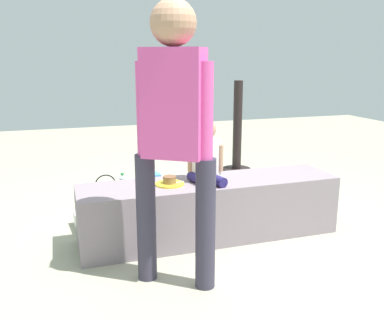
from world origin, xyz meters
TOP-DOWN VIEW (x-y plane):
  - ground_plane at (0.00, 0.00)m, footprint 12.00×12.00m
  - concrete_ledge at (0.00, 0.00)m, footprint 2.05×0.49m
  - child_seated at (-0.03, 0.02)m, footprint 0.28×0.34m
  - adult_standing at (-0.45, -0.60)m, footprint 0.44×0.37m
  - cake_plate at (-0.33, -0.00)m, footprint 0.22×0.22m
  - gift_bag at (-0.29, 0.97)m, footprint 0.23×0.12m
  - railing_post at (1.03, 1.79)m, footprint 0.36×0.36m
  - water_bottle_near_gift at (0.26, 0.60)m, footprint 0.06×0.06m
  - water_bottle_far_side at (-0.49, 1.34)m, footprint 0.07×0.07m
  - party_cup_red at (0.09, 1.20)m, footprint 0.08×0.08m
  - cake_box_white at (-0.85, 0.49)m, footprint 0.35×0.30m
  - handbag_black_leather at (-0.70, 1.07)m, footprint 0.28×0.13m

SIDE VIEW (x-z plane):
  - ground_plane at x=0.00m, z-range 0.00..0.00m
  - party_cup_red at x=0.09m, z-range 0.00..0.11m
  - cake_box_white at x=-0.85m, z-range 0.00..0.12m
  - water_bottle_near_gift at x=0.26m, z-range -0.01..0.20m
  - handbag_black_leather at x=-0.70m, z-range -0.05..0.25m
  - water_bottle_far_side at x=-0.49m, z-range -0.01..0.21m
  - gift_bag at x=-0.29m, z-range -0.02..0.32m
  - concrete_ledge at x=0.00m, z-range 0.00..0.47m
  - railing_post at x=1.03m, z-range -0.14..1.00m
  - cake_plate at x=-0.33m, z-range 0.46..0.52m
  - child_seated at x=-0.03m, z-range 0.44..0.92m
  - adult_standing at x=-0.45m, z-range 0.18..1.90m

